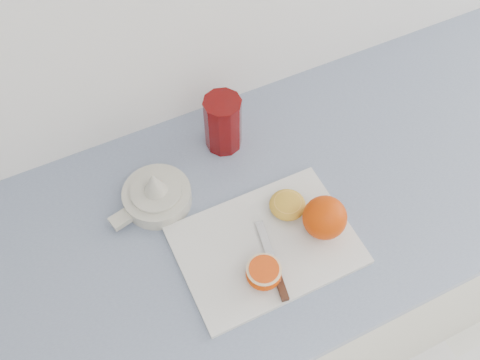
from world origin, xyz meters
The scene contains 8 objects.
counter centered at (-0.22, 1.70, 0.45)m, with size 2.54×0.64×0.89m.
cutting_board centered at (-0.18, 1.61, 0.90)m, with size 0.34×0.25×0.01m, color silver.
whole_orange centered at (-0.07, 1.59, 0.95)m, with size 0.09×0.09×0.09m.
half_orange centered at (-0.22, 1.55, 0.92)m, with size 0.07×0.07×0.04m.
squeezed_shell centered at (-0.11, 1.66, 0.92)m, with size 0.07×0.07×0.03m.
paring_knife centered at (-0.20, 1.54, 0.91)m, with size 0.05×0.17×0.01m.
citrus_juicer centered at (-0.34, 1.80, 0.92)m, with size 0.18×0.14×0.10m.
red_tumbler centered at (-0.15, 1.88, 0.95)m, with size 0.08×0.08×0.14m.
Camera 1 is at (-0.44, 1.20, 1.85)m, focal length 40.00 mm.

